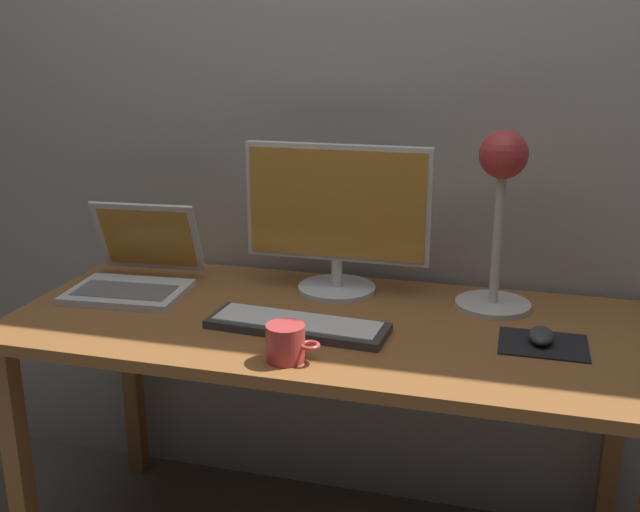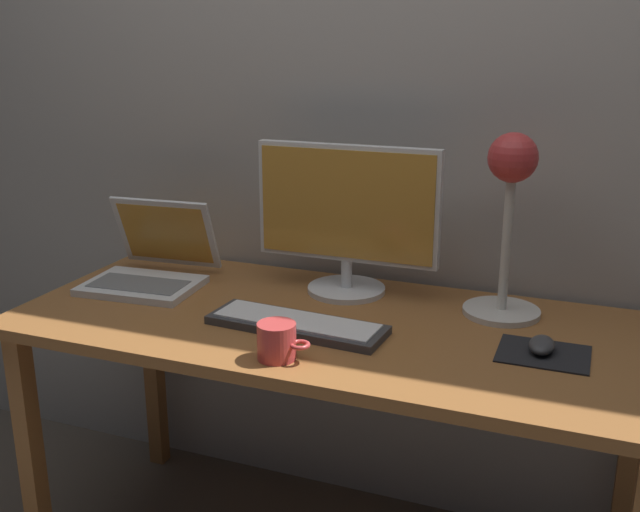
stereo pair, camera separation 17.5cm
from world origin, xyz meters
TOP-DOWN VIEW (x-y plane):
  - back_wall at (0.00, 0.40)m, footprint 4.80×0.06m
  - desk at (0.00, 0.00)m, footprint 1.60×0.70m
  - monitor at (-0.03, 0.21)m, footprint 0.51×0.21m
  - keyboard_main at (-0.06, -0.08)m, footprint 0.45×0.17m
  - laptop at (-0.58, 0.10)m, footprint 0.33×0.33m
  - desk_lamp at (0.39, 0.19)m, footprint 0.20×0.20m
  - mousepad at (0.52, -0.02)m, footprint 0.20×0.16m
  - mouse at (0.51, -0.02)m, footprint 0.06×0.10m
  - coffee_mug at (-0.03, -0.26)m, footprint 0.12×0.09m

SIDE VIEW (x-z plane):
  - desk at x=0.00m, z-range 0.29..1.03m
  - mousepad at x=0.52m, z-range 0.74..0.74m
  - keyboard_main at x=-0.06m, z-range 0.74..0.76m
  - mouse at x=0.51m, z-range 0.74..0.78m
  - coffee_mug at x=-0.03m, z-range 0.74..0.82m
  - laptop at x=-0.58m, z-range 0.69..0.92m
  - monitor at x=-0.03m, z-range 0.76..1.16m
  - desk_lamp at x=0.39m, z-range 0.81..1.27m
  - back_wall at x=0.00m, z-range 0.00..2.60m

